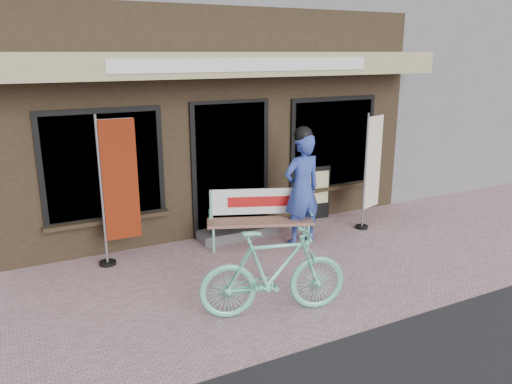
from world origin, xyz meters
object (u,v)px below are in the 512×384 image
bench (260,213)px  bicycle (274,272)px  menu_stand (317,192)px  person (302,187)px  nobori_cream (371,169)px  nobori_red (117,188)px

bench → bicycle: bicycle is taller
bench → menu_stand: 1.66m
person → bench: bearing=156.5°
nobori_cream → bench: bearing=158.8°
nobori_cream → menu_stand: bearing=109.1°
menu_stand → nobori_cream: bearing=-44.1°
bench → nobori_red: 2.17m
nobori_red → menu_stand: (3.58, 0.38, -0.61)m
nobori_cream → bicycle: bearing=-166.4°
nobori_red → nobori_cream: size_ratio=1.08×
nobori_red → bicycle: bearing=-60.0°
person → nobori_cream: (1.49, 0.16, 0.10)m
nobori_cream → nobori_red: bearing=155.8°
person → nobori_cream: size_ratio=0.94×
nobori_red → bench: bearing=-6.4°
bicycle → menu_stand: (2.36, 2.65, -0.02)m
bench → person: (0.62, -0.23, 0.40)m
bench → menu_stand: (1.51, 0.68, -0.02)m
bicycle → menu_stand: bearing=-26.8°
person → bicycle: size_ratio=1.09×
bicycle → nobori_red: nobori_red is taller
nobori_red → nobori_cream: nobori_red is taller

